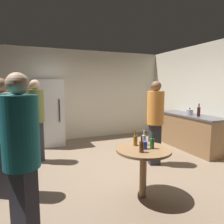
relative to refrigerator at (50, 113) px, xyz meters
name	(u,v)px	position (x,y,z in m)	size (l,w,h in m)	color
ground_plane	(117,170)	(1.04, -2.20, -0.95)	(5.20, 5.20, 0.10)	#7A6651
wall_back	(83,95)	(1.04, 0.43, 0.45)	(5.32, 0.06, 2.70)	silver
wall_side_right	(217,98)	(3.67, -2.20, 0.45)	(0.06, 5.20, 2.70)	silver
refrigerator	(50,113)	(0.00, 0.00, 0.00)	(0.70, 0.68, 1.80)	white
kitchen_counter	(189,131)	(3.32, -1.71, -0.45)	(0.64, 1.94, 0.90)	olive
kettle	(190,112)	(3.28, -1.74, 0.07)	(0.24, 0.17, 0.18)	#B2B2B7
wine_bottle_on_counter	(199,112)	(3.26, -2.05, 0.12)	(0.08, 0.08, 0.31)	#3F141E
foreground_table	(143,156)	(0.98, -3.31, -0.27)	(0.80, 0.80, 0.73)	olive
beer_bottle_amber	(135,140)	(0.95, -3.13, -0.08)	(0.06, 0.06, 0.23)	#8C5919
beer_bottle_brown	(142,146)	(0.87, -3.44, -0.08)	(0.06, 0.06, 0.23)	#593314
beer_bottle_green	(152,143)	(1.10, -3.35, -0.08)	(0.06, 0.06, 0.23)	#26662D
beer_bottle_clear	(144,140)	(1.08, -3.15, -0.08)	(0.06, 0.06, 0.23)	silver
plastic_cup_blue	(144,145)	(0.99, -3.33, -0.11)	(0.08, 0.08, 0.11)	blue
person_in_olive_shirt	(36,114)	(-0.39, -1.22, 0.13)	(0.47, 0.47, 1.76)	#2D2D38
person_in_white_shirt	(4,129)	(-0.88, -2.53, 0.12)	(0.47, 0.47, 1.74)	#2D2D38
person_in_teal_shirt	(21,150)	(-0.61, -3.74, 0.13)	(0.48, 0.48, 1.76)	#2D2D38
person_in_orange_shirt	(155,116)	(1.86, -2.30, 0.12)	(0.41, 0.41, 1.73)	#2D2D38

